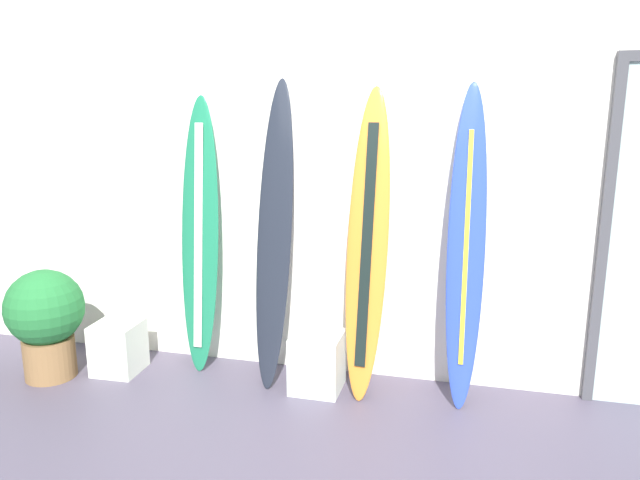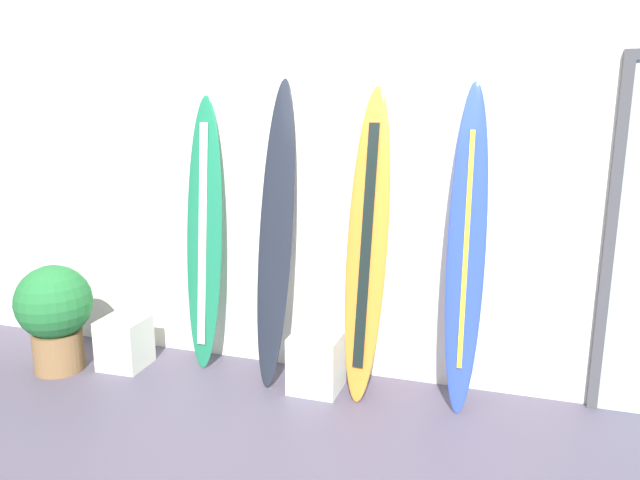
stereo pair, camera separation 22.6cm
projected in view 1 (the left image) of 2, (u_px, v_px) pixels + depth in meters
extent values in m
cube|color=#4F4759|center=(290.00, 471.00, 3.08)|extent=(8.00, 8.00, 0.04)
cube|color=silver|center=(343.00, 171.00, 4.00)|extent=(7.20, 0.20, 2.80)
ellipsoid|color=#1C734D|center=(200.00, 237.00, 4.08)|extent=(0.28, 0.26, 1.90)
cube|color=white|center=(198.00, 237.00, 4.06)|extent=(0.06, 0.18, 1.53)
ellipsoid|color=#1E232D|center=(274.00, 236.00, 3.88)|extent=(0.26, 0.42, 2.01)
cone|color=black|center=(271.00, 361.00, 3.95)|extent=(0.07, 0.09, 0.11)
ellipsoid|color=orange|center=(367.00, 245.00, 3.72)|extent=(0.28, 0.44, 1.96)
cube|color=black|center=(367.00, 245.00, 3.69)|extent=(0.08, 0.30, 1.49)
cone|color=black|center=(362.00, 372.00, 3.80)|extent=(0.07, 0.09, 0.11)
ellipsoid|color=#2C48B7|center=(466.00, 248.00, 3.61)|extent=(0.24, 0.39, 1.98)
cube|color=yellow|center=(466.00, 248.00, 3.58)|extent=(0.04, 0.25, 1.40)
cone|color=black|center=(459.00, 379.00, 3.69)|extent=(0.07, 0.09, 0.11)
cube|color=white|center=(118.00, 347.00, 4.17)|extent=(0.31, 0.31, 0.36)
cube|color=silver|center=(317.00, 362.00, 3.90)|extent=(0.32, 0.32, 0.38)
cube|color=#47474C|center=(603.00, 241.00, 3.58)|extent=(0.06, 0.06, 2.07)
cylinder|color=olive|center=(50.00, 357.00, 4.09)|extent=(0.34, 0.34, 0.28)
sphere|color=#247034|center=(45.00, 307.00, 4.01)|extent=(0.52, 0.52, 0.52)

